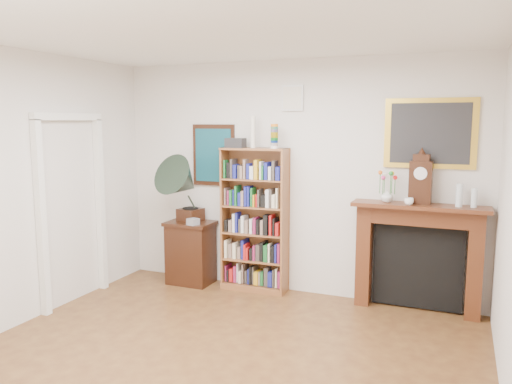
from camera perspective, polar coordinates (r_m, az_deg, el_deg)
room at (r=3.76m, az=-7.91°, el=-2.39°), size 4.51×5.01×2.81m
door_casing at (r=6.05m, az=-20.28°, el=-0.19°), size 0.08×1.02×2.17m
teal_poster at (r=6.39m, az=-4.87°, el=4.21°), size 0.58×0.04×0.78m
small_picture at (r=5.98m, az=4.19°, el=10.67°), size 0.26×0.04×0.30m
gilt_painting at (r=5.68m, az=19.26°, el=6.34°), size 0.95×0.04×0.75m
bookshelf at (r=6.08m, az=-0.20°, el=-2.28°), size 0.82×0.32×2.03m
side_cabinet at (r=6.52m, az=-7.47°, el=-6.87°), size 0.59×0.43×0.81m
fireplace at (r=5.76m, az=18.04°, el=-6.07°), size 1.42×0.35×1.20m
gramophone at (r=6.27m, az=-8.24°, el=0.87°), size 0.65×0.76×0.87m
cd_stack at (r=6.23m, az=-7.20°, el=-3.39°), size 0.15×0.15×0.08m
mantel_clock at (r=5.60m, az=18.30°, el=1.30°), size 0.24×0.14×0.53m
flower_vase at (r=5.65m, az=14.74°, el=-0.42°), size 0.15×0.15×0.14m
teacup at (r=5.52m, az=17.09°, el=-1.04°), size 0.12×0.12×0.08m
bottle_left at (r=5.57m, az=22.21°, el=-0.35°), size 0.07×0.07×0.24m
bottle_right at (r=5.59m, az=23.67°, el=-0.62°), size 0.06×0.06×0.20m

